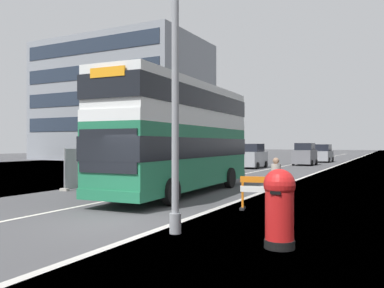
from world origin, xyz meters
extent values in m
cube|color=#424244|center=(0.00, 0.00, -0.05)|extent=(140.00, 280.00, 0.10)
cube|color=#B2AFA8|center=(1.66, 0.00, 0.00)|extent=(0.24, 196.00, 0.01)
cube|color=silver|center=(-2.84, 0.00, 0.00)|extent=(0.16, 168.00, 0.01)
cube|color=#1E6B47|center=(-1.43, 6.63, 1.65)|extent=(2.97, 10.95, 2.60)
cube|color=silver|center=(-1.43, 6.63, 3.15)|extent=(2.97, 10.95, 0.40)
cube|color=silver|center=(-1.43, 6.63, 4.11)|extent=(2.94, 10.84, 1.51)
cube|color=black|center=(-1.43, 6.63, 2.04)|extent=(3.00, 11.06, 0.83)
cube|color=black|center=(-1.43, 6.63, 4.11)|extent=(2.99, 11.01, 0.83)
cube|color=black|center=(-1.16, 1.19, 1.98)|extent=(2.26, 0.17, 1.43)
cube|color=orange|center=(-1.16, 1.19, 4.52)|extent=(1.35, 0.13, 0.32)
cube|color=#1E6B47|center=(-1.43, 6.63, 0.53)|extent=(3.00, 11.06, 0.36)
cylinder|color=black|center=(-2.49, 3.21, 0.50)|extent=(0.35, 1.01, 1.00)
cylinder|color=black|center=(-0.04, 3.33, 0.50)|extent=(0.35, 1.01, 1.00)
cylinder|color=black|center=(-2.80, 9.55, 0.50)|extent=(0.35, 1.01, 1.00)
cylinder|color=black|center=(-0.35, 9.67, 0.50)|extent=(0.35, 1.01, 1.00)
cylinder|color=gray|center=(2.27, -0.41, 4.54)|extent=(0.18, 0.18, 9.08)
cylinder|color=gray|center=(2.27, -0.41, 0.25)|extent=(0.29, 0.29, 0.50)
cylinder|color=black|center=(4.91, -0.58, 0.09)|extent=(0.65, 0.65, 0.18)
cylinder|color=red|center=(4.91, -0.58, 0.76)|extent=(0.60, 0.60, 1.16)
sphere|color=red|center=(4.91, -0.58, 1.34)|extent=(0.67, 0.67, 0.67)
cube|color=black|center=(4.91, -0.89, 1.20)|extent=(0.22, 0.03, 0.07)
cube|color=orange|center=(3.16, 3.83, 1.02)|extent=(1.44, 0.35, 0.20)
cube|color=white|center=(3.16, 3.83, 0.70)|extent=(1.44, 0.35, 0.20)
cube|color=orange|center=(2.52, 3.70, 0.51)|extent=(0.08, 0.08, 1.02)
cube|color=black|center=(2.52, 3.70, 0.04)|extent=(0.22, 0.46, 0.08)
cube|color=orange|center=(3.80, 3.95, 0.51)|extent=(0.08, 0.08, 1.02)
cube|color=black|center=(3.80, 3.95, 0.04)|extent=(0.22, 0.46, 0.08)
cube|color=#A8AAAD|center=(-6.70, 6.54, 1.01)|extent=(0.04, 3.26, 1.92)
cube|color=#A8AAAD|center=(-6.70, 9.94, 1.01)|extent=(0.04, 3.26, 1.92)
cube|color=#A8AAAD|center=(-6.70, 13.34, 1.01)|extent=(0.04, 3.26, 1.92)
cube|color=#A8AAAD|center=(-6.70, 16.74, 1.01)|extent=(0.04, 3.26, 1.92)
cube|color=#A8AAAD|center=(-6.70, 20.14, 1.01)|extent=(0.04, 3.26, 1.92)
cylinder|color=#939699|center=(-6.70, 4.84, 1.01)|extent=(0.06, 0.06, 2.02)
cube|color=gray|center=(-6.70, 4.84, 0.06)|extent=(0.44, 0.20, 0.12)
cylinder|color=#939699|center=(-6.70, 8.24, 1.01)|extent=(0.06, 0.06, 2.02)
cube|color=gray|center=(-6.70, 8.24, 0.06)|extent=(0.44, 0.20, 0.12)
cylinder|color=#939699|center=(-6.70, 11.64, 1.01)|extent=(0.06, 0.06, 2.02)
cube|color=gray|center=(-6.70, 11.64, 0.06)|extent=(0.44, 0.20, 0.12)
cylinder|color=#939699|center=(-6.70, 15.04, 1.01)|extent=(0.06, 0.06, 2.02)
cube|color=gray|center=(-6.70, 15.04, 0.06)|extent=(0.44, 0.20, 0.12)
cylinder|color=#939699|center=(-6.70, 18.44, 1.01)|extent=(0.06, 0.06, 2.02)
cube|color=gray|center=(-6.70, 18.44, 0.06)|extent=(0.44, 0.20, 0.12)
cylinder|color=#939699|center=(-6.70, 21.84, 1.01)|extent=(0.06, 0.06, 2.02)
cube|color=gray|center=(-6.70, 21.84, 0.06)|extent=(0.44, 0.20, 0.12)
cube|color=gray|center=(-4.60, 25.64, 0.83)|extent=(1.75, 3.93, 1.30)
cube|color=black|center=(-4.60, 25.64, 1.84)|extent=(1.61, 2.16, 0.72)
cylinder|color=black|center=(-3.72, 26.85, 0.30)|extent=(0.20, 0.60, 0.60)
cylinder|color=black|center=(-5.47, 26.85, 0.30)|extent=(0.20, 0.60, 0.60)
cylinder|color=black|center=(-3.72, 24.42, 0.30)|extent=(0.20, 0.60, 0.60)
cylinder|color=black|center=(-5.47, 24.42, 0.30)|extent=(0.20, 0.60, 0.60)
cube|color=slate|center=(-1.37, 32.73, 0.86)|extent=(1.83, 3.82, 1.36)
cube|color=black|center=(-1.37, 32.73, 1.91)|extent=(1.69, 2.10, 0.73)
cylinder|color=black|center=(-0.45, 33.91, 0.30)|extent=(0.20, 0.60, 0.60)
cylinder|color=black|center=(-2.28, 33.91, 0.30)|extent=(0.20, 0.60, 0.60)
cylinder|color=black|center=(-0.45, 31.54, 0.30)|extent=(0.20, 0.60, 0.60)
cylinder|color=black|center=(-2.28, 31.54, 0.30)|extent=(0.20, 0.60, 0.60)
cube|color=gray|center=(-0.88, 40.74, 0.75)|extent=(1.83, 4.58, 1.15)
cube|color=black|center=(-0.88, 40.74, 1.73)|extent=(1.69, 2.52, 0.81)
cylinder|color=black|center=(0.04, 42.16, 0.30)|extent=(0.20, 0.60, 0.60)
cylinder|color=black|center=(-1.79, 42.16, 0.30)|extent=(0.20, 0.60, 0.60)
cylinder|color=black|center=(0.04, 39.32, 0.30)|extent=(0.20, 0.60, 0.60)
cylinder|color=black|center=(-1.79, 39.32, 0.30)|extent=(0.20, 0.60, 0.60)
cylinder|color=#4C3D2D|center=(-12.60, 33.57, 2.19)|extent=(0.44, 0.44, 4.39)
cylinder|color=#4C3D2D|center=(-12.17, 33.68, 3.90)|extent=(1.04, 0.42, 1.19)
cylinder|color=#4C3D2D|center=(-12.21, 34.14, 4.19)|extent=(0.98, 1.32, 1.27)
cylinder|color=#4C3D2D|center=(-12.95, 34.12, 5.02)|extent=(0.90, 1.29, 2.07)
cylinder|color=#4C3D2D|center=(-13.53, 33.40, 3.97)|extent=(2.01, 0.56, 1.35)
cylinder|color=#4C3D2D|center=(-12.83, 33.03, 4.56)|extent=(0.71, 1.30, 1.24)
cylinder|color=#4C3D2D|center=(-12.19, 33.06, 3.59)|extent=(1.05, 1.25, 1.62)
cylinder|color=#4C3D2D|center=(-16.60, 43.83, 2.23)|extent=(0.39, 0.39, 4.46)
cylinder|color=#4C3D2D|center=(-16.18, 43.76, 4.13)|extent=(1.02, 0.35, 1.10)
cylinder|color=#4C3D2D|center=(-16.71, 44.24, 3.97)|extent=(0.40, 0.97, 1.13)
cylinder|color=#4C3D2D|center=(-17.38, 43.69, 4.10)|extent=(1.66, 0.43, 1.32)
cylinder|color=#4C3D2D|center=(-16.66, 42.86, 4.84)|extent=(0.29, 2.04, 1.38)
cylinder|color=#2D3342|center=(3.39, 4.66, 0.46)|extent=(0.29, 0.29, 0.92)
cylinder|color=#B2A89E|center=(3.39, 4.66, 1.22)|extent=(0.34, 0.34, 0.59)
sphere|color=#937056|center=(3.39, 4.66, 1.62)|extent=(0.22, 0.22, 0.22)
cube|color=gray|center=(-27.71, 37.03, 8.21)|extent=(22.59, 14.43, 16.42)
cube|color=#232D3D|center=(-27.71, 29.79, 4.76)|extent=(21.24, 0.08, 1.84)
cube|color=#232D3D|center=(-27.71, 29.79, 8.05)|extent=(21.24, 0.08, 1.84)
cube|color=#232D3D|center=(-27.71, 29.79, 11.33)|extent=(21.24, 0.08, 1.84)
cube|color=#232D3D|center=(-27.71, 29.79, 14.62)|extent=(21.24, 0.08, 1.84)
camera|label=1|loc=(7.15, -8.92, 2.21)|focal=37.26mm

